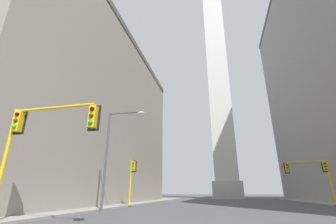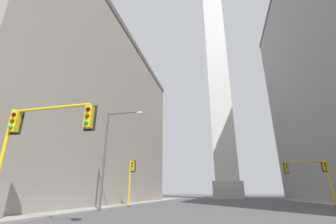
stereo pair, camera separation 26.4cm
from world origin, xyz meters
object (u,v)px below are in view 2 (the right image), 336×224
at_px(traffic_light_mid_left, 131,175).
at_px(obelisk, 218,74).
at_px(traffic_light_mid_right, 313,171).
at_px(traffic_light_near_left, 35,132).
at_px(street_lamp, 111,147).

bearing_deg(traffic_light_mid_left, obelisk, 72.89).
distance_m(obelisk, traffic_light_mid_right, 44.35).
relative_size(traffic_light_near_left, traffic_light_mid_left, 1.13).
bearing_deg(traffic_light_mid_right, street_lamp, -147.41).
distance_m(traffic_light_mid_left, traffic_light_mid_right, 21.89).
bearing_deg(street_lamp, traffic_light_mid_right, 32.59).
xyz_separation_m(traffic_light_mid_left, traffic_light_mid_right, (20.95, 6.32, 0.57)).
bearing_deg(traffic_light_near_left, traffic_light_mid_right, 48.32).
xyz_separation_m(obelisk, traffic_light_near_left, (-9.98, -52.18, -30.71)).
bearing_deg(traffic_light_mid_right, traffic_light_mid_left, -163.21).
bearing_deg(traffic_light_mid_right, traffic_light_near_left, -131.68).
height_order(traffic_light_mid_right, street_lamp, street_lamp).
height_order(traffic_light_near_left, traffic_light_mid_left, traffic_light_near_left).
bearing_deg(traffic_light_near_left, traffic_light_mid_left, 94.34).
height_order(obelisk, traffic_light_near_left, obelisk).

